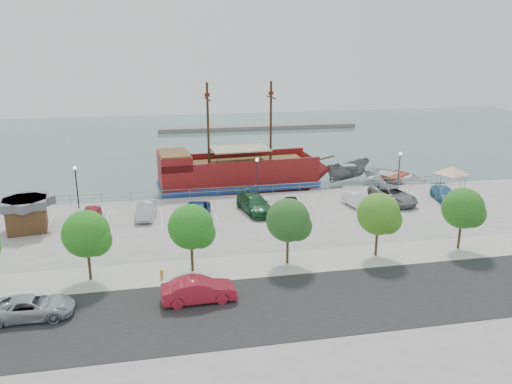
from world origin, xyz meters
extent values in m
plane|color=#475D59|center=(0.00, 0.00, -1.00)|extent=(160.00, 160.00, 0.00)
cube|color=gray|center=(0.00, -21.00, -0.60)|extent=(100.00, 58.00, 1.20)
cube|color=black|center=(0.00, -16.00, 0.01)|extent=(100.00, 8.00, 0.04)
cube|color=beige|center=(0.00, -10.00, 0.01)|extent=(100.00, 4.00, 0.05)
cylinder|color=gray|center=(0.00, 7.80, 0.95)|extent=(50.00, 0.06, 0.06)
cylinder|color=gray|center=(0.00, 7.80, 0.55)|extent=(50.00, 0.06, 0.06)
cube|color=gray|center=(10.00, 55.00, -0.60)|extent=(40.00, 3.00, 0.80)
cube|color=maroon|center=(-1.15, 11.89, 1.11)|extent=(18.14, 6.92, 2.89)
cube|color=#284EA1|center=(-1.15, 11.89, 0.17)|extent=(18.50, 7.28, 0.67)
cone|color=maroon|center=(8.59, 12.66, 1.11)|extent=(3.96, 5.59, 5.33)
cube|color=maroon|center=(-8.34, 11.33, 3.33)|extent=(3.75, 5.79, 1.55)
cube|color=brown|center=(-8.34, 11.33, 4.16)|extent=(3.50, 5.33, 0.13)
cube|color=brown|center=(-0.60, 11.93, 2.61)|extent=(14.77, 6.00, 0.17)
cube|color=maroon|center=(-1.36, 14.55, 2.94)|extent=(17.72, 1.61, 0.78)
cube|color=maroon|center=(-0.94, 9.24, 2.94)|extent=(17.72, 1.61, 0.78)
cylinder|color=#382111|center=(2.72, 12.20, 7.10)|extent=(0.29, 0.29, 9.10)
cylinder|color=#382111|center=(-4.47, 11.63, 7.10)|extent=(0.29, 0.29, 9.10)
cylinder|color=#382111|center=(2.72, 12.20, 9.88)|extent=(0.42, 3.33, 0.16)
cylinder|color=#382111|center=(-4.47, 11.63, 9.88)|extent=(0.42, 3.33, 0.16)
cube|color=#B7AB8A|center=(-0.93, 11.91, 4.22)|extent=(6.75, 4.71, 0.13)
cylinder|color=#382111|center=(9.36, 12.72, 2.44)|extent=(2.77, 0.39, 0.66)
imported|color=slate|center=(12.90, 13.68, 0.25)|extent=(6.89, 4.33, 2.50)
imported|color=white|center=(18.47, 11.74, -0.16)|extent=(9.35, 9.92, 1.67)
cube|color=slate|center=(-14.31, 9.20, -0.80)|extent=(7.13, 2.21, 0.40)
cube|color=gray|center=(8.48, 9.20, -0.82)|extent=(6.47, 2.57, 0.36)
cube|color=gray|center=(14.55, 9.20, -0.78)|extent=(7.87, 4.15, 0.43)
cube|color=#55351F|center=(-21.47, 1.01, 1.14)|extent=(3.56, 3.56, 2.28)
cube|color=#55555B|center=(-21.47, 1.01, 2.54)|extent=(4.03, 4.03, 0.73)
cylinder|color=slate|center=(20.60, 6.21, 1.04)|extent=(0.09, 0.09, 2.08)
cylinder|color=slate|center=(22.86, 5.24, 1.04)|extent=(0.09, 0.09, 2.08)
cylinder|color=slate|center=(19.62, 3.95, 1.04)|extent=(0.09, 0.09, 2.08)
cylinder|color=slate|center=(21.88, 2.98, 1.04)|extent=(0.09, 0.09, 2.08)
pyramid|color=white|center=(21.24, 4.59, 2.89)|extent=(5.23, 5.23, 0.85)
imported|color=#A0A5AB|center=(-17.81, -14.46, 0.68)|extent=(4.90, 2.28, 1.36)
imported|color=#B51E31|center=(-7.91, -14.44, 0.78)|extent=(4.78, 1.84, 1.55)
cylinder|color=orange|center=(-10.18, -10.80, 0.27)|extent=(0.22, 0.22, 0.54)
sphere|color=orange|center=(-10.18, -10.80, 0.56)|extent=(0.24, 0.24, 0.24)
cylinder|color=black|center=(-18.00, 6.50, 2.00)|extent=(0.12, 0.12, 4.00)
sphere|color=#FFF2CC|center=(-18.00, 6.50, 4.10)|extent=(0.36, 0.36, 0.36)
cylinder|color=black|center=(0.00, 6.50, 2.00)|extent=(0.12, 0.12, 4.00)
sphere|color=#FFF2CC|center=(0.00, 6.50, 4.10)|extent=(0.36, 0.36, 0.36)
cylinder|color=black|center=(16.00, 6.50, 2.00)|extent=(0.12, 0.12, 4.00)
sphere|color=#FFF2CC|center=(16.00, 6.50, 4.10)|extent=(0.36, 0.36, 0.36)
cylinder|color=#473321|center=(-15.00, -10.00, 1.10)|extent=(0.20, 0.20, 2.20)
sphere|color=#246D1A|center=(-15.00, -10.00, 3.40)|extent=(3.20, 3.20, 3.20)
sphere|color=#246D1A|center=(-14.40, -10.30, 3.00)|extent=(2.20, 2.20, 2.20)
cylinder|color=#473321|center=(-8.00, -10.00, 1.10)|extent=(0.20, 0.20, 2.20)
sphere|color=#216D1B|center=(-8.00, -10.00, 3.40)|extent=(3.20, 3.20, 3.20)
sphere|color=#216D1B|center=(-7.40, -10.30, 3.00)|extent=(2.20, 2.20, 2.20)
cylinder|color=#473321|center=(-1.00, -10.00, 1.10)|extent=(0.20, 0.20, 2.20)
sphere|color=#24511E|center=(-1.00, -10.00, 3.40)|extent=(3.20, 3.20, 3.20)
sphere|color=#24511E|center=(-0.40, -10.30, 3.00)|extent=(2.20, 2.20, 2.20)
cylinder|color=#473321|center=(6.00, -10.00, 1.10)|extent=(0.20, 0.20, 2.20)
sphere|color=#3C731D|center=(6.00, -10.00, 3.40)|extent=(3.20, 3.20, 3.20)
sphere|color=#3C731D|center=(6.60, -10.30, 3.00)|extent=(2.20, 2.20, 2.20)
cylinder|color=#473321|center=(13.00, -10.00, 1.10)|extent=(0.20, 0.20, 2.20)
sphere|color=#26621C|center=(13.00, -10.00, 3.40)|extent=(3.20, 3.20, 3.20)
sphere|color=#26621C|center=(13.60, -10.30, 3.00)|extent=(2.20, 2.20, 2.20)
imported|color=#A7182B|center=(-16.26, 1.76, 0.72)|extent=(1.77, 4.28, 1.45)
imported|color=silver|center=(-11.40, 2.39, 0.74)|extent=(2.07, 4.66, 1.49)
imported|color=navy|center=(-6.68, 1.31, 0.66)|extent=(2.92, 5.05, 1.32)
imported|color=#1F4F2D|center=(-1.13, 1.95, 0.83)|extent=(3.36, 6.03, 1.65)
imported|color=black|center=(2.34, 1.27, 0.68)|extent=(2.37, 4.22, 1.36)
imported|color=white|center=(9.17, 1.60, 0.66)|extent=(2.18, 4.23, 1.33)
imported|color=gray|center=(13.32, 2.23, 0.81)|extent=(3.68, 6.21, 1.62)
imported|color=teal|center=(18.88, 1.79, 0.67)|extent=(2.69, 4.90, 1.35)
camera|label=1|loc=(-9.84, -42.86, 15.68)|focal=35.00mm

